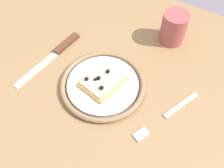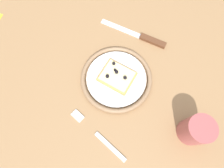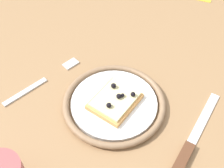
{
  "view_description": "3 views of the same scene",
  "coord_description": "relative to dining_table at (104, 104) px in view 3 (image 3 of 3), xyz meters",
  "views": [
    {
      "loc": [
        -0.16,
        0.25,
        1.25
      ],
      "look_at": [
        0.02,
        -0.04,
        0.76
      ],
      "focal_mm": 39.44,
      "sensor_mm": 36.0,
      "label": 1
    },
    {
      "loc": [
        -0.17,
        -0.1,
        1.28
      ],
      "look_at": [
        0.02,
        -0.04,
        0.75
      ],
      "focal_mm": 30.62,
      "sensor_mm": 36.0,
      "label": 2
    },
    {
      "loc": [
        0.21,
        -0.41,
        1.26
      ],
      "look_at": [
        0.03,
        -0.02,
        0.76
      ],
      "focal_mm": 49.35,
      "sensor_mm": 36.0,
      "label": 3
    }
  ],
  "objects": [
    {
      "name": "fork",
      "position": [
        -0.13,
        -0.05,
        0.08
      ],
      "size": [
        0.09,
        0.19,
        0.0
      ],
      "color": "silver",
      "rests_on": "dining_table"
    },
    {
      "name": "pizza_slice_near",
      "position": [
        0.05,
        -0.05,
        0.09
      ],
      "size": [
        0.1,
        0.11,
        0.03
      ],
      "color": "#D08F4C",
      "rests_on": "plate"
    },
    {
      "name": "knife",
      "position": [
        0.22,
        -0.08,
        0.08
      ],
      "size": [
        0.05,
        0.24,
        0.01
      ],
      "color": "silver",
      "rests_on": "dining_table"
    },
    {
      "name": "plate",
      "position": [
        0.05,
        -0.04,
        0.08
      ],
      "size": [
        0.22,
        0.22,
        0.02
      ],
      "color": "white",
      "rests_on": "dining_table"
    },
    {
      "name": "dining_table",
      "position": [
        0.0,
        0.0,
        0.0
      ],
      "size": [
        1.18,
        0.95,
        0.73
      ],
      "color": "#936D47",
      "rests_on": "ground_plane"
    }
  ]
}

